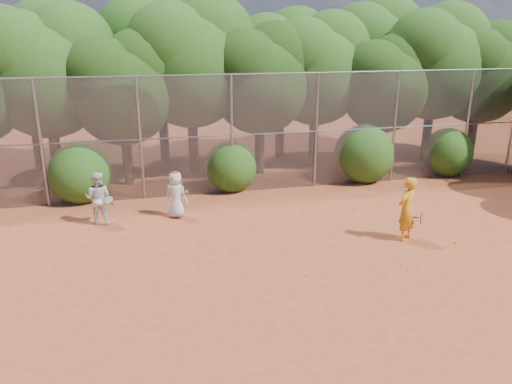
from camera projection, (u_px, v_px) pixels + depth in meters
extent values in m
plane|color=#9B4223|center=(320.00, 264.00, 12.00)|extent=(80.00, 80.00, 0.00)
cylinder|color=gray|center=(41.00, 144.00, 15.39)|extent=(0.09, 0.09, 4.00)
cylinder|color=gray|center=(140.00, 140.00, 16.06)|extent=(0.09, 0.09, 4.00)
cylinder|color=gray|center=(232.00, 135.00, 16.72)|extent=(0.09, 0.09, 4.00)
cylinder|color=gray|center=(316.00, 131.00, 17.38)|extent=(0.09, 0.09, 4.00)
cylinder|color=gray|center=(395.00, 128.00, 18.04)|extent=(0.09, 0.09, 4.00)
cylinder|color=gray|center=(467.00, 124.00, 18.70)|extent=(0.09, 0.09, 4.00)
cylinder|color=gray|center=(261.00, 74.00, 16.32)|extent=(20.00, 0.05, 0.05)
cylinder|color=gray|center=(261.00, 134.00, 16.94)|extent=(20.00, 0.04, 0.04)
cube|color=slate|center=(261.00, 134.00, 16.94)|extent=(20.00, 0.02, 4.00)
cylinder|color=black|center=(55.00, 150.00, 17.94)|extent=(0.38, 0.38, 2.52)
sphere|color=#204711|center=(47.00, 80.00, 17.17)|extent=(4.03, 4.03, 4.03)
sphere|color=#204711|center=(69.00, 49.00, 17.41)|extent=(3.23, 3.23, 3.23)
sphere|color=#204711|center=(19.00, 56.00, 16.49)|extent=(3.02, 3.02, 3.02)
cylinder|color=black|center=(127.00, 155.00, 17.89)|extent=(0.36, 0.36, 2.17)
sphere|color=black|center=(122.00, 95.00, 17.24)|extent=(3.47, 3.47, 3.47)
sphere|color=black|center=(141.00, 68.00, 17.44)|extent=(2.78, 2.78, 2.78)
sphere|color=black|center=(102.00, 76.00, 16.65)|extent=(2.60, 2.60, 2.60)
cylinder|color=black|center=(193.00, 139.00, 19.29)|extent=(0.39, 0.39, 2.66)
sphere|color=#204711|center=(190.00, 70.00, 18.49)|extent=(4.26, 4.26, 4.26)
sphere|color=#204711|center=(211.00, 40.00, 18.74)|extent=(3.40, 3.40, 3.40)
sphere|color=#204711|center=(170.00, 47.00, 17.77)|extent=(3.19, 3.19, 3.19)
cylinder|color=black|center=(260.00, 144.00, 19.35)|extent=(0.37, 0.37, 2.27)
sphere|color=black|center=(260.00, 86.00, 18.66)|extent=(3.64, 3.64, 3.64)
sphere|color=black|center=(276.00, 60.00, 18.88)|extent=(2.91, 2.91, 2.91)
sphere|color=black|center=(244.00, 67.00, 18.04)|extent=(2.73, 2.73, 2.73)
cylinder|color=black|center=(314.00, 135.00, 20.61)|extent=(0.38, 0.38, 2.45)
sphere|color=#204711|center=(316.00, 76.00, 19.87)|extent=(3.92, 3.92, 3.92)
sphere|color=#204711|center=(332.00, 50.00, 20.11)|extent=(3.14, 3.14, 3.14)
sphere|color=#204711|center=(302.00, 56.00, 19.21)|extent=(2.94, 2.94, 2.94)
cylinder|color=black|center=(380.00, 141.00, 20.29)|extent=(0.36, 0.36, 2.10)
sphere|color=black|center=(384.00, 90.00, 19.66)|extent=(3.36, 3.36, 3.36)
sphere|color=black|center=(397.00, 67.00, 19.86)|extent=(2.69, 2.69, 2.69)
sphere|color=black|center=(374.00, 73.00, 19.09)|extent=(2.52, 2.52, 2.52)
cylinder|color=black|center=(427.00, 130.00, 21.32)|extent=(0.39, 0.39, 2.59)
sphere|color=#204711|center=(434.00, 69.00, 20.54)|extent=(4.14, 4.14, 4.14)
sphere|color=#204711|center=(449.00, 42.00, 20.79)|extent=(3.32, 3.32, 3.32)
sphere|color=#204711|center=(424.00, 48.00, 19.84)|extent=(3.11, 3.11, 3.11)
cylinder|color=black|center=(472.00, 132.00, 21.53)|extent=(0.37, 0.37, 2.31)
sphere|color=black|center=(480.00, 79.00, 20.83)|extent=(3.70, 3.70, 3.70)
sphere|color=black|center=(492.00, 55.00, 21.05)|extent=(2.96, 2.96, 2.96)
sphere|color=black|center=(473.00, 61.00, 20.21)|extent=(2.77, 2.77, 2.77)
cylinder|color=black|center=(37.00, 137.00, 19.83)|extent=(0.39, 0.39, 2.62)
sphere|color=#204711|center=(28.00, 71.00, 19.03)|extent=(4.20, 4.20, 4.20)
sphere|color=#204711|center=(49.00, 42.00, 19.28)|extent=(3.36, 3.36, 3.36)
sphere|color=#204711|center=(1.00, 48.00, 18.32)|extent=(3.15, 3.15, 3.15)
cylinder|color=black|center=(164.00, 128.00, 21.09)|extent=(0.40, 0.40, 2.80)
sphere|color=#204711|center=(160.00, 62.00, 20.24)|extent=(4.48, 4.48, 4.48)
sphere|color=#204711|center=(180.00, 33.00, 20.51)|extent=(3.58, 3.58, 3.58)
sphere|color=#204711|center=(138.00, 39.00, 19.48)|extent=(3.36, 3.36, 3.36)
cylinder|color=black|center=(280.00, 128.00, 21.86)|extent=(0.38, 0.38, 2.52)
sphere|color=#204711|center=(281.00, 71.00, 21.10)|extent=(4.03, 4.03, 4.03)
sphere|color=#204711|center=(296.00, 45.00, 21.34)|extent=(3.23, 3.23, 3.23)
sphere|color=#204711|center=(266.00, 51.00, 20.42)|extent=(3.02, 3.02, 3.02)
cylinder|color=black|center=(368.00, 120.00, 23.38)|extent=(0.40, 0.40, 2.73)
sphere|color=#204711|center=(373.00, 61.00, 22.55)|extent=(4.37, 4.37, 4.37)
sphere|color=#204711|center=(388.00, 35.00, 22.81)|extent=(3.49, 3.49, 3.49)
sphere|color=#204711|center=(361.00, 41.00, 21.81)|extent=(3.28, 3.28, 3.28)
sphere|color=#204711|center=(79.00, 171.00, 16.20)|extent=(2.00, 2.00, 2.00)
sphere|color=#204711|center=(231.00, 165.00, 17.33)|extent=(1.80, 1.80, 1.80)
sphere|color=#204711|center=(364.00, 151.00, 18.37)|extent=(2.20, 2.20, 2.20)
sphere|color=#204711|center=(448.00, 150.00, 19.19)|extent=(1.90, 1.90, 1.90)
imported|color=orange|center=(406.00, 209.00, 13.12)|extent=(0.76, 0.69, 1.74)
torus|color=black|center=(422.00, 218.00, 13.08)|extent=(0.23, 0.25, 0.30)
cylinder|color=black|center=(413.00, 217.00, 13.18)|extent=(0.23, 0.21, 0.04)
imported|color=silver|center=(176.00, 195.00, 14.81)|extent=(0.82, 0.75, 1.41)
ellipsoid|color=red|center=(175.00, 173.00, 14.60)|extent=(0.22, 0.22, 0.13)
sphere|color=#C1D025|center=(187.00, 191.00, 14.64)|extent=(0.07, 0.07, 0.07)
imported|color=silver|center=(98.00, 198.00, 14.28)|extent=(0.89, 0.78, 1.55)
torus|color=black|center=(109.00, 200.00, 14.06)|extent=(0.36, 0.31, 0.24)
cylinder|color=black|center=(111.00, 203.00, 14.26)|extent=(0.11, 0.23, 0.21)
sphere|color=#C1D025|center=(456.00, 242.00, 13.13)|extent=(0.07, 0.07, 0.07)
sphere|color=#C1D025|center=(403.00, 218.00, 14.86)|extent=(0.07, 0.07, 0.07)
sphere|color=#C1D025|center=(408.00, 268.00, 11.71)|extent=(0.07, 0.07, 0.07)
sphere|color=#C1D025|center=(462.00, 226.00, 14.19)|extent=(0.07, 0.07, 0.07)
sphere|color=#C1D025|center=(305.00, 273.00, 11.44)|extent=(0.07, 0.07, 0.07)
sphere|color=#C1D025|center=(353.00, 208.00, 15.66)|extent=(0.07, 0.07, 0.07)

